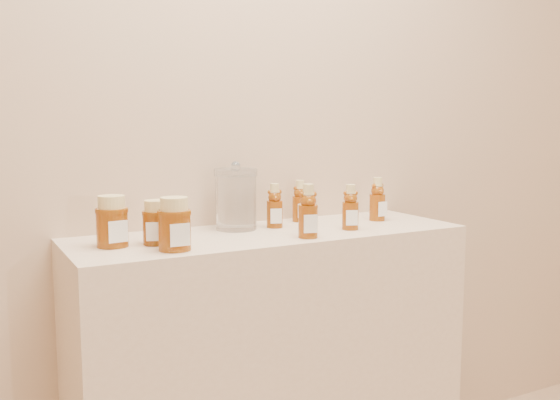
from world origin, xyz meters
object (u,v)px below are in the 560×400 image
display_table (271,375)px  glass_canister (236,197)px  honey_jar_left (112,221)px  bear_bottle_back_left (275,203)px  bear_bottle_front_left (308,207)px

display_table → glass_canister: 0.56m
display_table → honey_jar_left: size_ratio=8.74×
bear_bottle_back_left → glass_canister: (-0.12, 0.03, 0.02)m
bear_bottle_front_left → honey_jar_left: bear_bottle_front_left is taller
display_table → bear_bottle_front_left: 0.56m
display_table → bear_bottle_front_left: bear_bottle_front_left is taller
bear_bottle_back_left → bear_bottle_front_left: (0.00, -0.20, 0.01)m
display_table → bear_bottle_back_left: bearing=53.8°
bear_bottle_back_left → honey_jar_left: bearing=-156.3°
display_table → bear_bottle_front_left: size_ratio=6.85×
bear_bottle_back_left → bear_bottle_front_left: size_ratio=0.90×
glass_canister → display_table: bearing=-52.5°
glass_canister → bear_bottle_front_left: bearing=-60.8°
bear_bottle_front_left → glass_canister: (-0.12, 0.22, 0.01)m
bear_bottle_front_left → glass_canister: 0.26m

